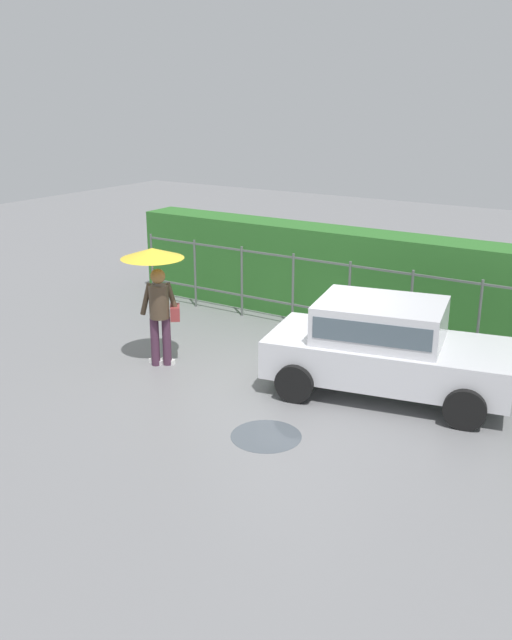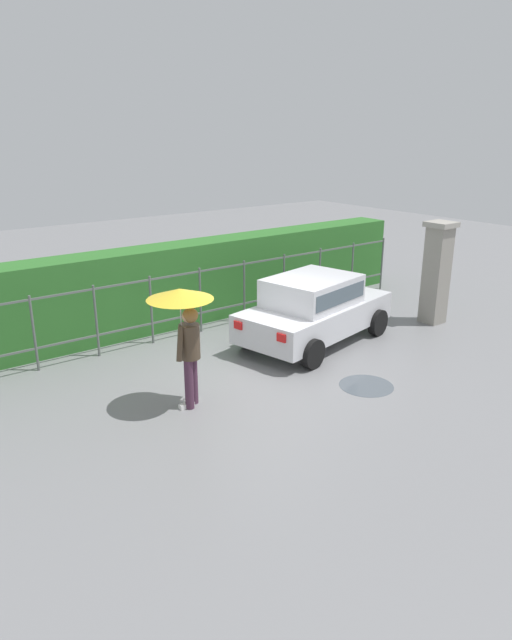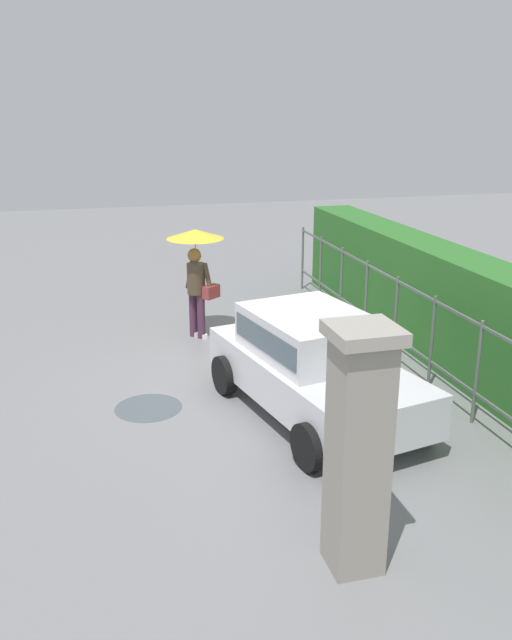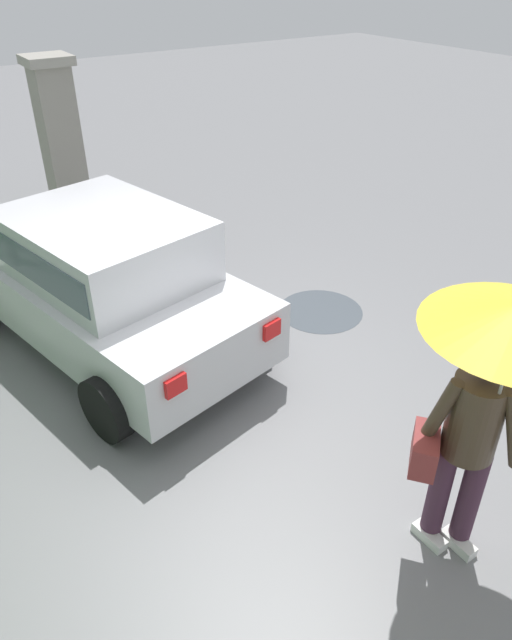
{
  "view_description": "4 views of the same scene",
  "coord_description": "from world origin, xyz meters",
  "views": [
    {
      "loc": [
        5.13,
        -8.98,
        4.49
      ],
      "look_at": [
        -0.67,
        0.08,
        0.93
      ],
      "focal_mm": 38.39,
      "sensor_mm": 36.0,
      "label": 1
    },
    {
      "loc": [
        -6.57,
        -8.05,
        4.39
      ],
      "look_at": [
        -0.36,
        0.13,
        0.96
      ],
      "focal_mm": 31.84,
      "sensor_mm": 36.0,
      "label": 2
    },
    {
      "loc": [
        9.59,
        -2.52,
        4.2
      ],
      "look_at": [
        -0.63,
        0.19,
        0.78
      ],
      "focal_mm": 37.02,
      "sensor_mm": 36.0,
      "label": 3
    },
    {
      "loc": [
        -3.73,
        2.12,
        3.62
      ],
      "look_at": [
        -0.32,
        -0.19,
        0.98
      ],
      "focal_mm": 32.94,
      "sensor_mm": 36.0,
      "label": 4
    }
  ],
  "objects": [
    {
      "name": "gate_pillar",
      "position": [
        4.68,
        -0.26,
        1.24
      ],
      "size": [
        0.6,
        0.6,
        2.42
      ],
      "color": "gray",
      "rests_on": "ground"
    },
    {
      "name": "hedge_row",
      "position": [
        0.49,
        3.41,
        0.95
      ],
      "size": [
        12.08,
        0.9,
        1.9
      ],
      "primitive_type": "cube",
      "color": "#2D6B28",
      "rests_on": "ground"
    },
    {
      "name": "puddle_near",
      "position": [
        0.69,
        -1.79,
        0.0
      ],
      "size": [
        0.99,
        0.99,
        0.0
      ],
      "primitive_type": "cylinder",
      "color": "#4C545B",
      "rests_on": "ground"
    },
    {
      "name": "pedestrian",
      "position": [
        -2.29,
        -0.51,
        1.53
      ],
      "size": [
        1.07,
        1.07,
        2.05
      ],
      "rotation": [
        0.0,
        0.0,
        2.25
      ],
      "color": "#47283D",
      "rests_on": "ground"
    },
    {
      "name": "ground_plane",
      "position": [
        0.0,
        0.0,
        0.0
      ],
      "size": [
        40.0,
        40.0,
        0.0
      ],
      "primitive_type": "plane",
      "color": "slate"
    },
    {
      "name": "fence_section",
      "position": [
        0.49,
        2.52,
        0.83
      ],
      "size": [
        11.13,
        0.05,
        1.5
      ],
      "color": "#59605B",
      "rests_on": "ground"
    },
    {
      "name": "car",
      "position": [
        1.46,
        0.46,
        0.8
      ],
      "size": [
        3.96,
        2.45,
        1.48
      ],
      "rotation": [
        0.0,
        0.0,
        0.2
      ],
      "color": "silver",
      "rests_on": "ground"
    }
  ]
}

